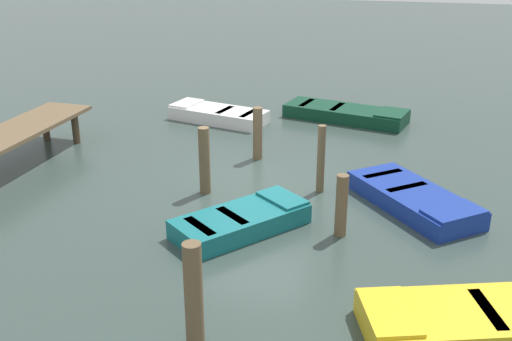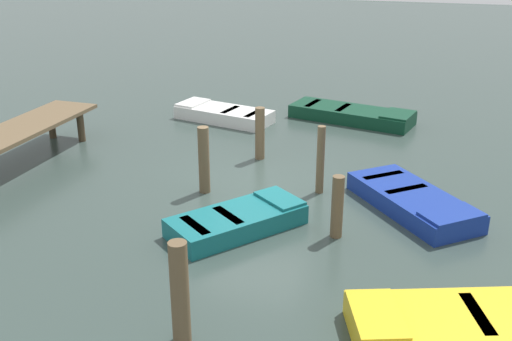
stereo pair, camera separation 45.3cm
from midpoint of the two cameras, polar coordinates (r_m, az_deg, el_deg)
ground_plane at (r=14.65m, az=0.89°, el=-1.28°), size 80.00×80.00×0.00m
dock_segment at (r=16.42m, az=-21.51°, el=2.86°), size 6.18×1.63×0.95m
rowboat_yellow at (r=9.97m, az=19.58°, el=-13.34°), size 2.36×3.54×0.46m
rowboat_white at (r=19.46m, az=-2.40°, el=5.29°), size 1.88×3.25×0.46m
rowboat_blue at (r=13.74m, az=15.35°, el=-2.76°), size 3.29×3.07×0.46m
rowboat_teal at (r=12.40m, az=-0.66°, el=-4.66°), size 2.90×2.67×0.46m
rowboat_dark_green at (r=19.68m, az=9.63°, el=5.19°), size 2.14×4.03×0.46m
mooring_piling_mid_left at (r=14.00m, az=6.96°, el=0.98°), size 0.18×0.18×1.61m
mooring_piling_far_right at (r=12.10m, az=8.66°, el=-3.38°), size 0.24×0.24×1.29m
mooring_piling_near_right at (r=16.04m, az=1.17°, el=3.47°), size 0.25×0.25×1.40m
mooring_piling_near_left at (r=13.97m, az=-3.95°, el=0.97°), size 0.26×0.26×1.58m
mooring_piling_far_left at (r=9.02m, az=-5.66°, el=-11.35°), size 0.28×0.28×1.66m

